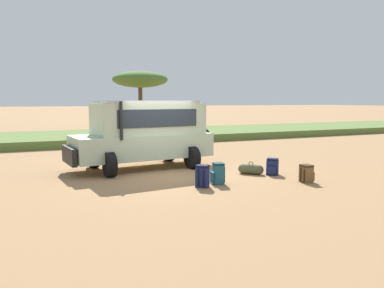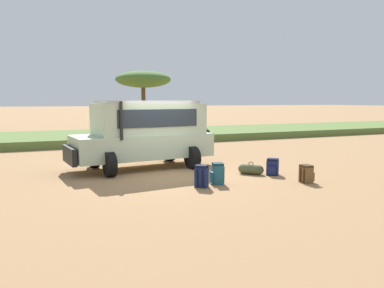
{
  "view_description": "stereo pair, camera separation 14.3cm",
  "coord_description": "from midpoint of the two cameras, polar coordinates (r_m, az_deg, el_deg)",
  "views": [
    {
      "loc": [
        -4.22,
        -11.33,
        2.43
      ],
      "look_at": [
        0.81,
        -0.03,
        1.0
      ],
      "focal_mm": 35.0,
      "sensor_mm": 36.0,
      "label": 1
    },
    {
      "loc": [
        -4.09,
        -11.39,
        2.43
      ],
      "look_at": [
        0.81,
        -0.03,
        1.0
      ],
      "focal_mm": 35.0,
      "sensor_mm": 36.0,
      "label": 2
    }
  ],
  "objects": [
    {
      "name": "grass_bank",
      "position": [
        23.74,
        -13.8,
        1.07
      ],
      "size": [
        120.0,
        7.0,
        0.44
      ],
      "color": "#5B7538",
      "rests_on": "ground_plane"
    },
    {
      "name": "backpack_cluster_center",
      "position": [
        11.72,
        16.72,
        -4.36
      ],
      "size": [
        0.39,
        0.35,
        0.54
      ],
      "color": "brown",
      "rests_on": "ground_plane"
    },
    {
      "name": "backpack_near_rear_wheel",
      "position": [
        12.62,
        11.84,
        -3.42
      ],
      "size": [
        0.49,
        0.49,
        0.55
      ],
      "color": "navy",
      "rests_on": "ground_plane"
    },
    {
      "name": "safari_vehicle",
      "position": [
        13.61,
        -7.49,
        1.75
      ],
      "size": [
        5.44,
        3.06,
        2.44
      ],
      "color": "#B2C6A8",
      "rests_on": "ground_plane"
    },
    {
      "name": "ground_plane",
      "position": [
        12.34,
        -3.84,
        -4.78
      ],
      "size": [
        320.0,
        320.0,
        0.0
      ],
      "primitive_type": "plane",
      "color": "#9E754C"
    },
    {
      "name": "acacia_tree_centre_back",
      "position": [
        39.39,
        -8.02,
        9.68
      ],
      "size": [
        5.68,
        5.82,
        5.47
      ],
      "color": "brown",
      "rests_on": "ground_plane"
    },
    {
      "name": "duffel_bag_low_black_case",
      "position": [
        12.62,
        8.63,
        -3.83
      ],
      "size": [
        0.68,
        0.72,
        0.43
      ],
      "color": "#4C5133",
      "rests_on": "ground_plane"
    },
    {
      "name": "backpack_beside_front_wheel",
      "position": [
        10.61,
        1.22,
        -4.96
      ],
      "size": [
        0.45,
        0.45,
        0.63
      ],
      "color": "navy",
      "rests_on": "ground_plane"
    },
    {
      "name": "backpack_outermost",
      "position": [
        11.02,
        3.61,
        -4.55
      ],
      "size": [
        0.44,
        0.39,
        0.63
      ],
      "color": "#235B6B",
      "rests_on": "ground_plane"
    }
  ]
}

